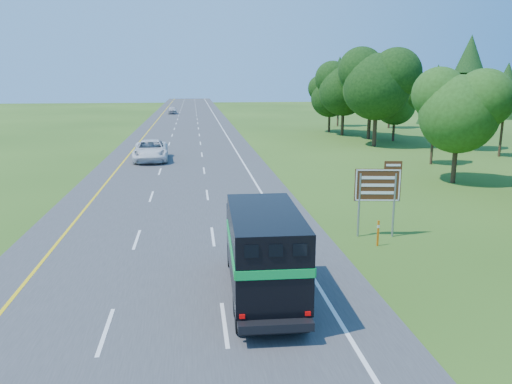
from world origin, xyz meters
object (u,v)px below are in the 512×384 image
far_car (172,110)px  exit_sign (378,188)px  white_suv (151,150)px  horse_truck (263,249)px

far_car → exit_sign: bearing=-84.4°
far_car → white_suv: bearing=-92.6°
white_suv → horse_truck: bearing=-81.0°
horse_truck → far_car: (-6.67, 94.12, -0.96)m
exit_sign → far_car: bearing=106.8°
white_suv → far_car: (-0.34, 63.03, -0.16)m
white_suv → exit_sign: 28.06m
horse_truck → far_car: horse_truck is taller
white_suv → far_car: white_suv is taller
horse_truck → white_suv: 31.73m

